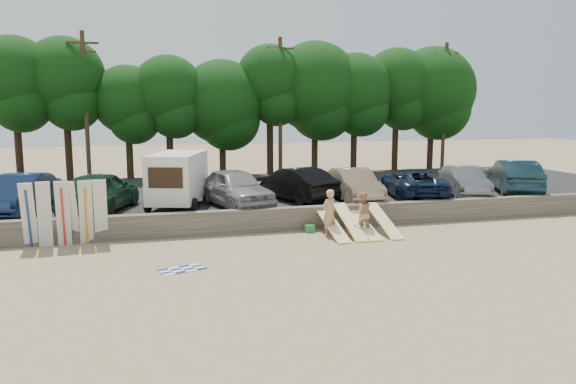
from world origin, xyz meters
The scene contains 29 objects.
ground centered at (0.00, 0.00, 0.00)m, with size 120.00×120.00×0.00m, color tan.
seawall centered at (0.00, 3.00, 0.50)m, with size 44.00×0.50×1.00m, color #6B6356.
parking_lot centered at (0.00, 10.50, 0.35)m, with size 44.00×14.50×0.70m, color #282828.
treeline centered at (1.83, 17.49, 6.49)m, with size 33.61×6.26×9.04m.
utility_poles centered at (2.00, 16.00, 5.43)m, with size 25.80×0.26×9.00m.
box_trailer centered at (-5.41, 5.92, 2.10)m, with size 3.16×4.35×2.50m.
car_0 centered at (-12.13, 6.43, 1.54)m, with size 1.77×5.08×1.67m, color #122040.
car_1 centered at (-8.82, 5.75, 1.61)m, with size 2.14×5.32×1.81m, color #113021.
car_2 centered at (-2.82, 5.47, 1.58)m, with size 2.07×5.15×1.76m, color gray.
car_3 centered at (0.30, 6.43, 1.52)m, with size 1.74×4.98×1.64m, color black.
car_4 centered at (3.01, 5.46, 1.49)m, with size 1.67×4.79×1.58m, color #8A6F58.
car_5 centered at (6.36, 5.77, 1.44)m, with size 2.46×5.34×1.48m, color black.
car_6 centered at (9.12, 5.45, 1.46)m, with size 1.62×4.63×1.53m, color #525458.
car_7 centered at (12.34, 5.78, 1.59)m, with size 1.87×5.38×1.77m, color #122932.
surfboard_upright_0 centered at (-11.16, 2.49, 1.27)m, with size 0.50×0.06×2.60m, color silver.
surfboard_upright_1 centered at (-10.59, 2.40, 1.28)m, with size 0.50×0.06×2.60m, color silver.
surfboard_upright_2 centered at (-9.95, 2.46, 1.28)m, with size 0.50×0.06×2.60m, color silver.
surfboard_upright_3 centered at (-9.68, 2.58, 1.26)m, with size 0.50×0.06×2.60m, color silver.
surfboard_upright_4 centered at (-9.13, 2.50, 1.27)m, with size 0.50×0.06×2.60m, color silver.
surfboard_upright_5 centered at (-8.60, 2.59, 1.27)m, with size 0.50×0.06×2.60m, color silver.
surfboard_low_0 centered at (0.51, 1.46, 0.45)m, with size 0.56×3.00×0.07m, color #EFE596.
surfboard_low_1 centered at (1.26, 1.48, 0.56)m, with size 0.56×3.00×0.07m, color #EFE596.
surfboard_low_2 centered at (1.86, 1.47, 0.41)m, with size 0.56×3.00×0.07m, color #EFE596.
surfboard_low_3 centered at (2.76, 1.44, 0.53)m, with size 0.56×3.00×0.07m, color #EFE596.
beachgoer_a centered at (0.37, 1.54, 0.97)m, with size 0.71×0.46×1.94m, color tan.
beachgoer_b centered at (1.71, 1.31, 0.92)m, with size 0.89×0.70×1.84m, color tan.
cooler centered at (-0.20, 2.40, 0.16)m, with size 0.38×0.30×0.32m, color green.
gear_bag centered at (1.00, 2.17, 0.11)m, with size 0.30×0.25×0.22m, color orange.
beach_towel centered at (-5.87, -1.80, 0.01)m, with size 1.50×1.50×0.00m, color white.
Camera 1 is at (-7.15, -19.86, 5.28)m, focal length 35.00 mm.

